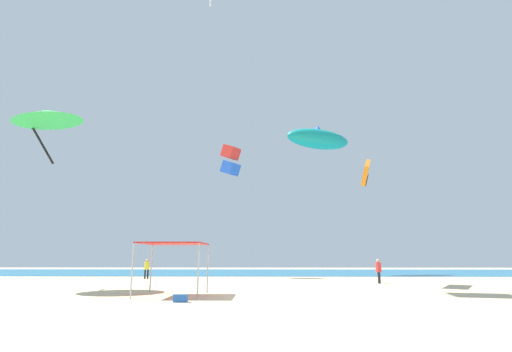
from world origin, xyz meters
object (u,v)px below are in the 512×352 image
person_near_tent (379,269)px  cooler_box (181,298)px  kite_parafoil_orange (366,172)px  canopy_tent (174,246)px  kite_box_red (231,160)px  kite_delta_green (48,116)px  kite_inflatable_teal (318,139)px  person_leftmost (147,267)px

person_near_tent → cooler_box: 16.83m
person_near_tent → kite_parafoil_orange: size_ratio=0.38×
canopy_tent → kite_box_red: 20.84m
cooler_box → kite_delta_green: size_ratio=0.10×
cooler_box → kite_inflatable_teal: bearing=69.6°
canopy_tent → kite_inflatable_teal: 30.45m
kite_parafoil_orange → kite_box_red: kite_box_red is taller
person_leftmost → kite_parafoil_orange: kite_parafoil_orange is taller
kite_box_red → canopy_tent: bearing=29.7°
kite_delta_green → canopy_tent: bearing=29.3°
person_near_tent → kite_box_red: (-11.69, 9.28, 10.64)m
kite_inflatable_teal → canopy_tent: bearing=43.3°
canopy_tent → kite_parafoil_orange: size_ratio=0.68×
canopy_tent → person_near_tent: 15.92m
person_near_tent → kite_box_red: size_ratio=0.52×
kite_inflatable_teal → kite_delta_green: size_ratio=1.47×
kite_inflatable_teal → kite_parafoil_orange: bearing=70.0°
cooler_box → kite_inflatable_teal: size_ratio=0.07×
cooler_box → canopy_tent: bearing=110.8°
cooler_box → kite_delta_green: 16.27m
person_near_tent → person_leftmost: bearing=96.6°
kite_box_red → kite_inflatable_teal: bearing=155.0°
person_leftmost → person_near_tent: bearing=106.9°
person_near_tent → person_leftmost: size_ratio=1.00×
kite_box_red → kite_delta_green: size_ratio=0.56×
person_leftmost → kite_delta_green: bearing=16.6°
person_leftmost → kite_parafoil_orange: bearing=101.8°
kite_parafoil_orange → person_near_tent: bearing=168.5°
person_leftmost → kite_delta_green: kite_delta_green is taller
kite_parafoil_orange → person_leftmost: bearing=-94.1°
canopy_tent → person_leftmost: canopy_tent is taller
cooler_box → kite_parafoil_orange: size_ratio=0.13×
cooler_box → kite_box_red: (0.14, 21.23, 11.47)m
canopy_tent → person_leftmost: bearing=111.1°
person_near_tent → cooler_box: size_ratio=3.02×
person_near_tent → kite_parafoil_orange: bearing=174.0°
canopy_tent → kite_inflatable_teal: (11.19, 24.88, 13.52)m
kite_parafoil_orange → kite_box_red: bearing=-116.6°
kite_inflatable_teal → kite_delta_green: bearing=23.0°
kite_inflatable_teal → person_near_tent: bearing=73.5°
kite_inflatable_teal → person_leftmost: bearing=7.1°
kite_inflatable_teal → kite_delta_green: 29.93m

